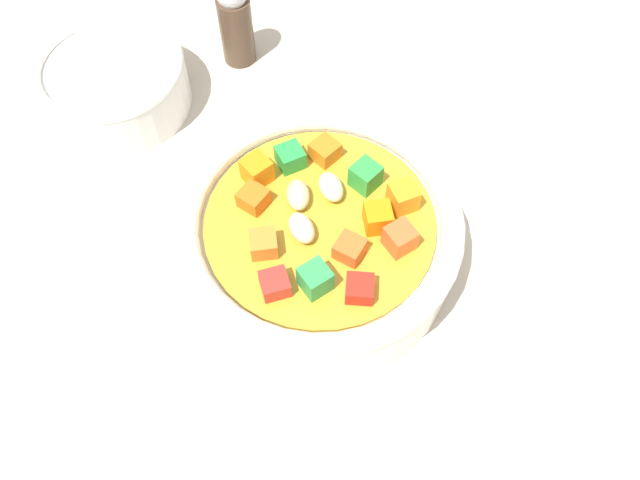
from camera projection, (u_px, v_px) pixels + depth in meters
ground_plane at (320, 267)px, 48.68cm from camera, size 140.00×140.00×2.00cm
soup_bowl_main at (320, 237)px, 44.88cm from camera, size 19.46×19.46×7.29cm
spoon at (512, 303)px, 45.59cm from camera, size 23.38×6.90×0.91cm
side_bowl_small at (113, 82)px, 53.59cm from camera, size 12.48×12.48×4.88cm
pepper_shaker at (235, 21)px, 55.04cm from camera, size 2.92×2.92×8.28cm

